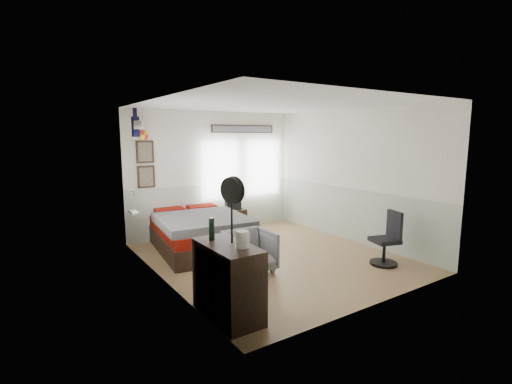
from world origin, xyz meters
TOP-DOWN VIEW (x-y plane):
  - ground_plane at (0.00, 0.00)m, footprint 4.00×4.50m
  - room_shell at (-0.08, 0.19)m, footprint 4.02×4.52m
  - wall_decor at (-1.10, 1.96)m, footprint 3.55×1.32m
  - bed at (-0.90, 1.17)m, footprint 1.74×2.30m
  - dresser at (-1.74, -1.46)m, footprint 0.48×1.00m
  - armchair at (-0.71, -0.33)m, footprint 0.74×0.75m
  - nightstand at (0.32, 1.97)m, footprint 0.53×0.43m
  - task_chair at (1.40, -1.35)m, footprint 0.51×0.51m
  - kettle at (-1.65, -1.66)m, footprint 0.17×0.15m
  - bottle at (-1.81, -1.19)m, footprint 0.07×0.07m
  - stand_fan at (-1.65, -1.44)m, footprint 0.18×0.32m
  - black_bag at (0.32, 1.97)m, footprint 0.37×0.28m

SIDE VIEW (x-z plane):
  - ground_plane at x=0.00m, z-range -0.01..0.00m
  - nightstand at x=0.32m, z-range 0.00..0.51m
  - armchair at x=-0.71m, z-range 0.00..0.66m
  - bed at x=-0.90m, z-range -0.01..0.68m
  - task_chair at x=1.40m, z-range -0.09..0.83m
  - dresser at x=-1.74m, z-range 0.00..0.90m
  - black_bag at x=0.32m, z-range 0.51..0.71m
  - kettle at x=-1.65m, z-range 0.90..1.09m
  - bottle at x=-1.81m, z-range 0.90..1.18m
  - stand_fan at x=-1.65m, z-range 1.12..1.93m
  - room_shell at x=-0.08m, z-range 0.26..2.97m
  - wall_decor at x=-1.10m, z-range 1.38..2.82m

